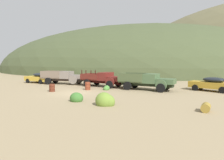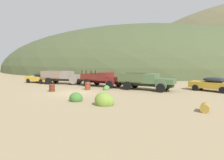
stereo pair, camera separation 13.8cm
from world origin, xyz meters
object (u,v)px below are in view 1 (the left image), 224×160
(truck_weathered_green, at_px, (150,81))
(car_faded_yellow, at_px, (38,78))
(oil_drum_spare, at_px, (88,86))
(car_mustard, at_px, (210,84))
(oil_drum_tipped, at_px, (206,107))
(oil_drum_by_truck, at_px, (52,88))
(truck_oxblood, at_px, (105,79))
(truck_primer_gray, at_px, (66,77))

(truck_weathered_green, bearing_deg, car_faded_yellow, -177.72)
(oil_drum_spare, bearing_deg, truck_weathered_green, 25.94)
(car_mustard, distance_m, oil_drum_tipped, 10.47)
(car_faded_yellow, relative_size, oil_drum_tipped, 5.35)
(truck_weathered_green, height_order, oil_drum_spare, truck_weathered_green)
(car_mustard, distance_m, oil_drum_by_truck, 17.41)
(truck_oxblood, relative_size, oil_drum_spare, 6.39)
(truck_oxblood, bearing_deg, truck_weathered_green, -0.84)
(truck_weathered_green, bearing_deg, oil_drum_by_truck, -145.03)
(truck_primer_gray, relative_size, oil_drum_tipped, 7.56)
(oil_drum_by_truck, xyz_separation_m, oil_drum_tipped, (15.25, -1.79, -0.13))
(truck_oxblood, bearing_deg, oil_drum_spare, -93.00)
(truck_oxblood, distance_m, truck_weathered_green, 6.12)
(truck_primer_gray, relative_size, oil_drum_spare, 7.30)
(truck_oxblood, xyz_separation_m, car_mustard, (12.15, 2.23, -0.18))
(car_mustard, height_order, oil_drum_tipped, car_mustard)
(oil_drum_by_truck, bearing_deg, car_faded_yellow, 146.73)
(car_mustard, relative_size, oil_drum_tipped, 5.72)
(car_mustard, xyz_separation_m, oil_drum_tipped, (0.15, -10.45, -0.53))
(truck_weathered_green, height_order, oil_drum_tipped, truck_weathered_green)
(car_faded_yellow, relative_size, oil_drum_spare, 5.17)
(car_mustard, relative_size, oil_drum_by_truck, 6.03)
(truck_primer_gray, distance_m, oil_drum_tipped, 20.67)
(truck_oxblood, xyz_separation_m, oil_drum_tipped, (12.30, -8.22, -0.72))
(truck_primer_gray, bearing_deg, car_faded_yellow, 174.07)
(car_faded_yellow, relative_size, car_mustard, 0.94)
(truck_oxblood, xyz_separation_m, oil_drum_by_truck, (-2.95, -6.43, -0.58))
(oil_drum_spare, bearing_deg, truck_primer_gray, 151.55)
(truck_weathered_green, bearing_deg, oil_drum_spare, -153.01)
(truck_weathered_green, xyz_separation_m, car_mustard, (6.04, 2.57, -0.20))
(truck_oxblood, relative_size, car_mustard, 1.16)
(truck_weathered_green, xyz_separation_m, oil_drum_tipped, (6.20, -7.88, -0.74))
(truck_primer_gray, relative_size, truck_weathered_green, 1.03)
(truck_primer_gray, xyz_separation_m, oil_drum_by_truck, (3.71, -6.39, -0.62))
(car_faded_yellow, bearing_deg, truck_primer_gray, -173.12)
(truck_primer_gray, bearing_deg, car_mustard, -6.82)
(truck_oxblood, bearing_deg, car_mustard, 12.75)
(truck_oxblood, distance_m, car_mustard, 12.36)
(truck_primer_gray, height_order, oil_drum_spare, truck_primer_gray)
(oil_drum_by_truck, height_order, oil_drum_tipped, oil_drum_by_truck)
(truck_weathered_green, xyz_separation_m, oil_drum_spare, (-6.43, -3.13, -0.57))
(car_faded_yellow, relative_size, oil_drum_by_truck, 5.64)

